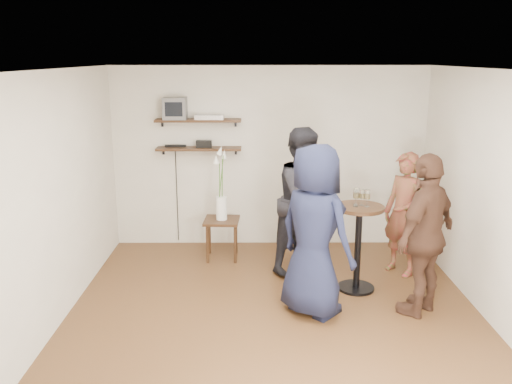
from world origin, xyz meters
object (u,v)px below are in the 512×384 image
Objects in this scene: person_plaid at (404,214)px; person_dark at (305,201)px; person_navy at (315,231)px; radio at (204,144)px; person_brown at (426,235)px; dvd_deck at (209,117)px; drinks_table at (358,236)px; side_table at (222,226)px; crt_monitor at (175,108)px.

person_plaid is 0.84× the size of person_dark.
radio is at bearing -13.79° from person_navy.
person_navy is 1.05× the size of person_brown.
person_navy is at bearing -133.80° from person_dark.
dvd_deck reaches higher than person_dark.
dvd_deck is at bearing -149.88° from person_plaid.
person_plaid reaches higher than drinks_table.
person_navy reaches higher than person_plaid.
radio is at bearing 117.33° from side_table.
person_navy reaches higher than person_brown.
dvd_deck is at bearing 0.00° from crt_monitor.
dvd_deck is 2.71m from drinks_table.
radio is 0.39× the size of side_table.
person_dark is (1.35, -0.93, -0.58)m from radio.
side_table is (0.26, -0.51, -1.05)m from radio.
dvd_deck is 2.94m from person_plaid.
person_dark is at bearing -21.20° from side_table.
dvd_deck is 0.21× the size of person_dark.
person_navy reaches higher than side_table.
person_plaid is (2.34, -0.52, 0.32)m from side_table.
person_brown is (2.52, -2.15, -0.63)m from radio.
radio is 0.14× the size of person_plaid.
person_dark is at bearing -34.63° from radio.
crt_monitor is at bearing 180.00° from radio.
crt_monitor is 0.80× the size of dvd_deck.
person_navy is (1.35, -2.15, -0.59)m from radio.
person_dark is at bearing -46.20° from person_navy.
person_brown is at bearing -41.35° from dvd_deck.
person_plaid is (2.60, -1.03, -0.73)m from radio.
dvd_deck is 0.21× the size of person_navy.
person_navy is (-1.26, -1.12, 0.14)m from person_plaid.
crt_monitor is 2.97m from person_navy.
drinks_table is (1.67, -1.03, 0.20)m from side_table.
radio is at bearing 141.32° from drinks_table.
person_dark is 1.06× the size of person_brown.
person_plaid is 1.69m from person_navy.
side_table is at bearing -62.67° from radio.
dvd_deck reaches higher than side_table.
side_table is at bearing -12.41° from person_navy.
person_dark is (1.09, -0.42, 0.47)m from side_table.
person_navy is (1.08, -1.64, 0.46)m from side_table.
crt_monitor reaches higher than person_dark.
crt_monitor is 0.17× the size of person_navy.
crt_monitor reaches higher than dvd_deck.
person_dark is 1.01× the size of person_navy.
person_brown is (-0.08, -1.11, 0.10)m from person_plaid.
crt_monitor is at bearing -80.99° from person_brown.
radio is 0.21× the size of drinks_table.
radio is (-0.08, 0.00, -0.38)m from dvd_deck.
crt_monitor is at bearing 108.37° from person_dark.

